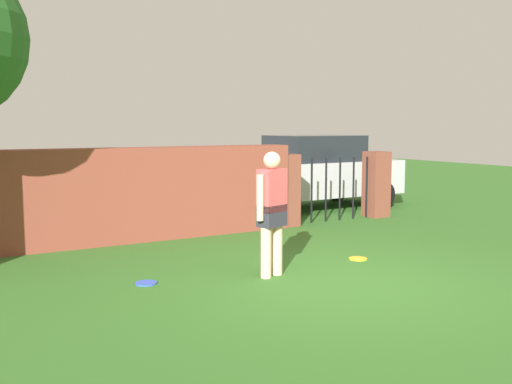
# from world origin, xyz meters

# --- Properties ---
(ground_plane) EXTENTS (40.00, 40.00, 0.00)m
(ground_plane) POSITION_xyz_m (0.00, 0.00, 0.00)
(ground_plane) COLOR #336623
(brick_wall) EXTENTS (6.15, 0.50, 1.58)m
(brick_wall) POSITION_xyz_m (-1.50, 3.87, 0.79)
(brick_wall) COLOR brown
(brick_wall) RESTS_ON ground
(person) EXTENTS (0.52, 0.32, 1.62)m
(person) POSITION_xyz_m (-0.54, 0.72, 0.90)
(person) COLOR beige
(person) RESTS_ON ground
(fence_gate) EXTENTS (2.75, 0.44, 1.40)m
(fence_gate) POSITION_xyz_m (2.83, 3.87, 0.70)
(fence_gate) COLOR brown
(fence_gate) RESTS_ON ground
(car) EXTENTS (4.24, 1.99, 1.72)m
(car) POSITION_xyz_m (3.58, 5.59, 0.86)
(car) COLOR #B7B7BC
(car) RESTS_ON ground
(frisbee_blue) EXTENTS (0.27, 0.27, 0.02)m
(frisbee_blue) POSITION_xyz_m (-2.09, 1.18, 0.01)
(frisbee_blue) COLOR blue
(frisbee_blue) RESTS_ON ground
(frisbee_yellow) EXTENTS (0.27, 0.27, 0.02)m
(frisbee_yellow) POSITION_xyz_m (1.05, 0.91, 0.01)
(frisbee_yellow) COLOR yellow
(frisbee_yellow) RESTS_ON ground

